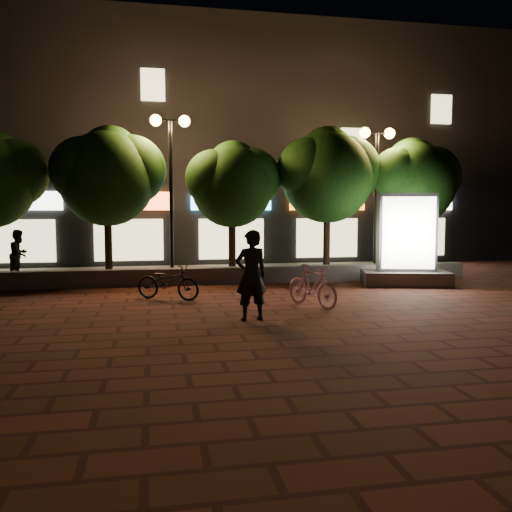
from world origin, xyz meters
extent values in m
plane|color=#59261C|center=(0.00, 0.00, 0.00)|extent=(80.00, 80.00, 0.00)
cube|color=#605D59|center=(0.00, 4.00, 0.25)|extent=(16.00, 0.45, 0.50)
cube|color=#605D59|center=(0.00, 6.50, 0.04)|extent=(16.00, 5.00, 0.08)
cube|color=black|center=(0.00, 13.00, 5.00)|extent=(28.00, 8.00, 10.00)
cube|color=silver|center=(-7.00, 8.94, 2.60)|extent=(3.20, 0.12, 0.70)
cube|color=beige|center=(-7.00, 8.94, 1.10)|extent=(2.60, 0.10, 1.60)
cube|color=#E95722|center=(-3.00, 8.94, 2.60)|extent=(3.20, 0.12, 0.70)
cube|color=beige|center=(-3.00, 8.94, 1.10)|extent=(2.60, 0.10, 1.60)
cube|color=#59C3F2|center=(1.00, 8.94, 2.60)|extent=(3.20, 0.12, 0.70)
cube|color=beige|center=(1.00, 8.94, 1.10)|extent=(2.60, 0.10, 1.60)
cube|color=orange|center=(5.00, 8.94, 2.60)|extent=(3.20, 0.12, 0.70)
cube|color=beige|center=(5.00, 8.94, 1.10)|extent=(2.60, 0.10, 1.60)
cube|color=white|center=(9.00, 8.94, 2.60)|extent=(3.20, 0.12, 0.70)
cube|color=beige|center=(9.00, 8.94, 1.10)|extent=(2.60, 0.10, 1.60)
cube|color=beige|center=(-2.00, 8.94, 7.00)|extent=(0.90, 0.10, 1.20)
cube|color=beige|center=(6.00, 8.94, 5.00)|extent=(0.90, 0.10, 1.20)
cube|color=beige|center=(10.00, 8.94, 6.50)|extent=(0.90, 0.10, 1.20)
sphere|color=#224D16|center=(-6.30, 5.60, 3.40)|extent=(2.10, 2.10, 2.10)
cylinder|color=#301C12|center=(-3.50, 5.40, 1.25)|extent=(0.24, 0.24, 2.34)
sphere|color=#224D16|center=(-3.50, 5.40, 3.25)|extent=(3.00, 3.00, 3.00)
sphere|color=#224D16|center=(-2.75, 5.60, 3.54)|extent=(2.25, 2.25, 2.25)
sphere|color=#224D16|center=(-4.17, 5.25, 3.50)|extent=(2.10, 2.10, 2.10)
sphere|color=#224D16|center=(-3.40, 5.75, 4.00)|extent=(1.95, 1.95, 1.95)
cylinder|color=#301C12|center=(0.50, 5.40, 1.18)|extent=(0.24, 0.24, 2.21)
sphere|color=#224D16|center=(0.50, 5.40, 3.03)|extent=(2.70, 2.70, 2.70)
sphere|color=#224D16|center=(1.17, 5.60, 3.33)|extent=(2.03, 2.03, 2.02)
sphere|color=#224D16|center=(-0.11, 5.25, 3.28)|extent=(1.89, 1.89, 1.89)
sphere|color=#224D16|center=(0.60, 5.75, 3.70)|extent=(1.76, 1.76, 1.76)
cylinder|color=#301C12|center=(3.80, 5.40, 1.30)|extent=(0.24, 0.24, 2.43)
sphere|color=#224D16|center=(3.80, 5.40, 3.36)|extent=(3.10, 3.10, 3.10)
sphere|color=#224D16|center=(4.58, 5.60, 3.66)|extent=(2.33, 2.33, 2.33)
sphere|color=#224D16|center=(3.10, 5.25, 3.61)|extent=(2.17, 2.17, 2.17)
sphere|color=#224D16|center=(3.90, 5.75, 4.14)|extent=(2.01, 2.02, 2.02)
cylinder|color=#301C12|center=(7.00, 5.40, 1.23)|extent=(0.24, 0.24, 2.29)
sphere|color=#224D16|center=(7.00, 5.40, 3.17)|extent=(2.90, 2.90, 2.90)
sphere|color=#224D16|center=(7.72, 5.60, 3.47)|extent=(2.18, 2.17, 2.17)
sphere|color=#224D16|center=(6.35, 5.25, 3.42)|extent=(2.03, 2.03, 2.03)
sphere|color=#224D16|center=(7.10, 5.75, 3.90)|extent=(1.89, 1.88, 1.88)
cylinder|color=black|center=(-1.50, 5.20, 2.58)|extent=(0.12, 0.12, 5.00)
cylinder|color=black|center=(-1.50, 5.20, 5.08)|extent=(0.90, 0.08, 0.08)
sphere|color=#FFB23F|center=(-1.95, 5.20, 5.08)|extent=(0.36, 0.36, 0.36)
sphere|color=#FFB23F|center=(-1.05, 5.20, 5.08)|extent=(0.36, 0.36, 0.36)
cylinder|color=black|center=(5.50, 5.20, 2.48)|extent=(0.12, 0.12, 4.80)
cylinder|color=black|center=(5.50, 5.20, 4.88)|extent=(0.90, 0.08, 0.08)
sphere|color=#FFB23F|center=(5.05, 5.20, 4.88)|extent=(0.36, 0.36, 0.36)
sphere|color=#FFB23F|center=(5.95, 5.20, 4.88)|extent=(0.36, 0.36, 0.36)
cube|color=#605D59|center=(5.37, 2.61, 0.21)|extent=(2.78, 1.88, 0.42)
cube|color=#4C4C51|center=(5.37, 2.61, 1.59)|extent=(1.79, 1.00, 2.33)
cube|color=white|center=(5.29, 2.32, 1.59)|extent=(1.50, 0.43, 2.12)
cube|color=white|center=(5.45, 2.91, 1.59)|extent=(1.50, 0.43, 2.12)
imported|color=#E095BF|center=(1.54, -0.32, 0.50)|extent=(1.13, 1.70, 1.00)
imported|color=black|center=(-0.14, -1.58, 0.94)|extent=(0.75, 0.55, 1.87)
imported|color=black|center=(-1.75, 1.32, 0.46)|extent=(1.80, 1.40, 0.91)
imported|color=black|center=(-6.30, 5.87, 0.86)|extent=(0.81, 0.91, 1.56)
camera|label=1|loc=(-2.12, -12.31, 2.29)|focal=37.69mm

